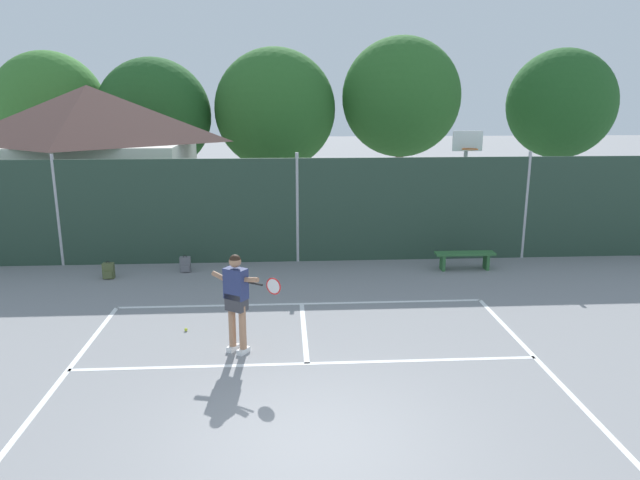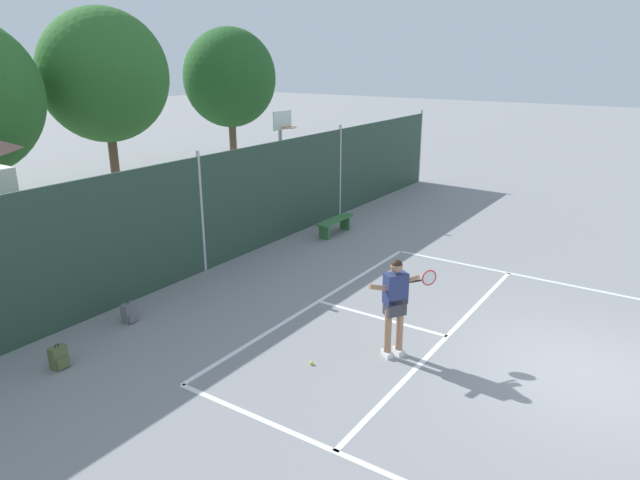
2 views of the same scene
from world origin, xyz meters
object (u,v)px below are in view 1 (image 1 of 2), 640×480
(basketball_hoop, at_px, (465,172))
(courtside_bench, at_px, (465,257))
(tennis_player, at_px, (237,295))
(backpack_olive, at_px, (108,271))
(tennis_ball, at_px, (186,330))
(backpack_grey, at_px, (185,265))

(basketball_hoop, height_order, courtside_bench, basketball_hoop)
(tennis_player, bearing_deg, backpack_olive, 128.14)
(tennis_ball, xyz_separation_m, courtside_bench, (6.82, 3.82, 0.33))
(backpack_olive, bearing_deg, tennis_player, -51.86)
(tennis_player, relative_size, courtside_bench, 1.16)
(tennis_ball, distance_m, backpack_olive, 4.42)
(tennis_ball, height_order, backpack_olive, backpack_olive)
(tennis_player, relative_size, backpack_olive, 4.01)
(tennis_player, height_order, courtside_bench, tennis_player)
(courtside_bench, bearing_deg, tennis_player, -139.45)
(tennis_player, bearing_deg, basketball_hoop, 49.19)
(tennis_player, bearing_deg, backpack_grey, 109.21)
(tennis_ball, bearing_deg, basketball_hoop, 40.14)
(backpack_grey, bearing_deg, backpack_olive, -166.00)
(tennis_player, bearing_deg, tennis_ball, 137.08)
(backpack_olive, relative_size, courtside_bench, 0.29)
(basketball_hoop, xyz_separation_m, backpack_olive, (-10.02, -2.70, -2.12))
(basketball_hoop, height_order, backpack_olive, basketball_hoop)
(tennis_player, height_order, tennis_ball, tennis_player)
(backpack_olive, xyz_separation_m, backpack_grey, (1.88, 0.47, 0.00))
(tennis_ball, bearing_deg, backpack_grey, 99.19)
(backpack_grey, distance_m, courtside_bench, 7.49)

